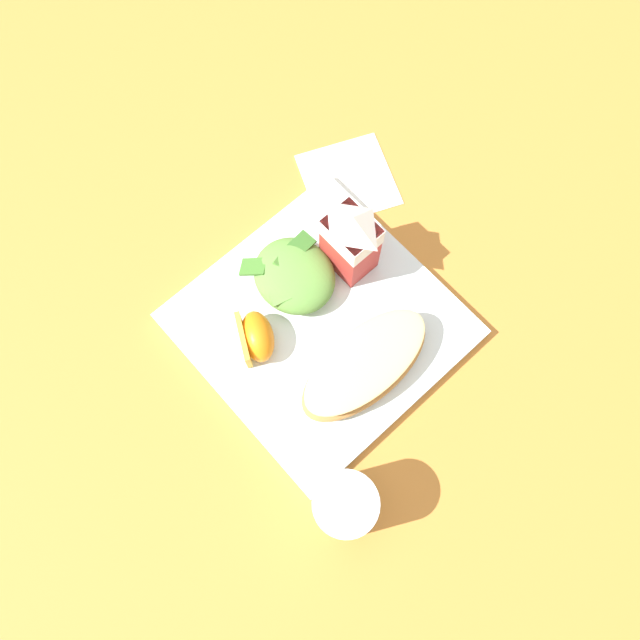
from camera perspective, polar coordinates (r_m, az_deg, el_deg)
The scene contains 8 objects.
ground at distance 0.75m, azimuth 0.00°, elevation -0.62°, with size 3.00×3.00×0.00m, color #C67A33.
white_plate at distance 0.75m, azimuth 0.00°, elevation -0.44°, with size 0.28×0.28×0.02m, color silver.
cheesy_pizza_bread at distance 0.71m, azimuth 3.98°, elevation -4.02°, with size 0.08×0.17×0.04m.
green_salad_pile at distance 0.74m, azimuth -2.33°, elevation 4.00°, with size 0.11×0.09×0.04m.
milk_carton at distance 0.71m, azimuth 2.75°, elevation 7.26°, with size 0.06×0.05×0.11m.
orange_wedge_front at distance 0.72m, azimuth -5.73°, elevation -1.51°, with size 0.07×0.06×0.04m.
paper_napkin at distance 0.84m, azimuth 2.54°, elevation 12.44°, with size 0.11×0.11×0.00m, color white.
drinking_clear_cup at distance 0.68m, azimuth 2.19°, elevation -16.22°, with size 0.07×0.07×0.09m, color silver.
Camera 1 is at (0.17, -0.15, 0.72)m, focal length 35.87 mm.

